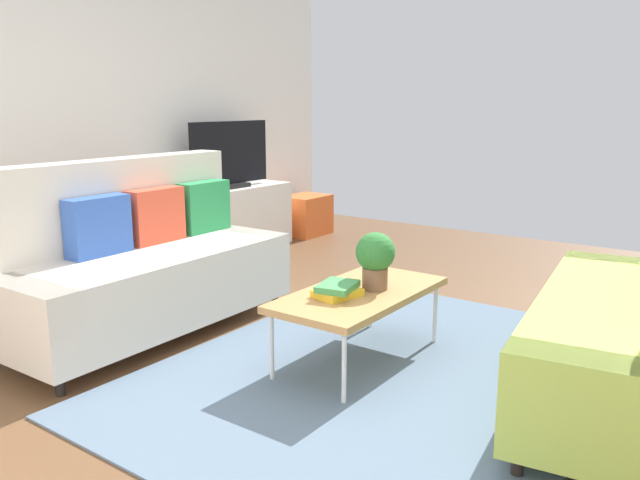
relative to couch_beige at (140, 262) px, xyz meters
The scene contains 14 objects.
ground_plane 1.52m from the couch_beige, 70.52° to the right, with size 7.68×7.68×0.00m, color brown.
wall_far 1.81m from the couch_beige, 71.28° to the left, with size 6.40×0.12×2.90m, color white.
area_rug 1.72m from the couch_beige, 78.20° to the right, with size 2.90×2.20×0.01m, color slate.
couch_beige is the anchor object (origin of this frame).
coffee_table 1.48m from the couch_beige, 74.71° to the right, with size 1.10×0.56×0.42m.
tv_console 2.25m from the couch_beige, 29.06° to the left, with size 1.40×0.44×0.64m, color silver.
tv 2.29m from the couch_beige, 28.61° to the left, with size 1.00×0.20×0.64m.
storage_trunk 3.23m from the couch_beige, 17.92° to the left, with size 0.52×0.40×0.44m, color orange.
potted_plant 1.55m from the couch_beige, 72.39° to the right, with size 0.22×0.22×0.33m.
table_book_0 1.40m from the couch_beige, 80.73° to the right, with size 0.24×0.18×0.04m, color gold.
table_book_1 1.40m from the couch_beige, 80.73° to the right, with size 0.24×0.18×0.04m, color #3F8C4C.
vase_0 1.81m from the couch_beige, 39.52° to the left, with size 0.09×0.09×0.17m, color #4C72B2.
vase_1 1.93m from the couch_beige, 36.60° to the left, with size 0.10×0.10×0.18m, color #4C72B2.
bottle_0 2.01m from the couch_beige, 31.80° to the left, with size 0.04×0.04×0.20m, color red.
Camera 1 is at (-3.00, -1.88, 1.46)m, focal length 35.66 mm.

